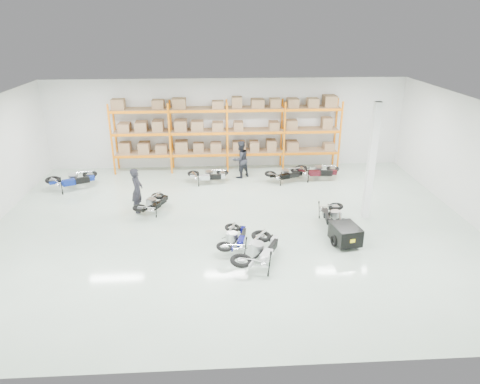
{
  "coord_description": "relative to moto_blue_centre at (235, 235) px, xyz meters",
  "views": [
    {
      "loc": [
        -0.61,
        -14.34,
        7.3
      ],
      "look_at": [
        0.3,
        0.67,
        1.1
      ],
      "focal_mm": 32.0,
      "sensor_mm": 36.0,
      "label": 1
    }
  ],
  "objects": [
    {
      "name": "moto_back_d",
      "position": [
        4.31,
        6.39,
        0.06
      ],
      "size": [
        1.89,
        1.05,
        1.18
      ],
      "primitive_type": null,
      "rotation": [
        0.0,
        -0.09,
        1.49
      ],
      "color": "#3C0C13",
      "rests_on": "ground"
    },
    {
      "name": "trailer",
      "position": [
        3.78,
        -0.03,
        -0.07
      ],
      "size": [
        0.99,
        1.77,
        0.72
      ],
      "rotation": [
        0.0,
        0.0,
        0.18
      ],
      "color": "black",
      "rests_on": "ground"
    },
    {
      "name": "moto_back_a",
      "position": [
        -7.08,
        5.83,
        0.1
      ],
      "size": [
        2.16,
        1.68,
        1.25
      ],
      "primitive_type": null,
      "rotation": [
        0.0,
        -0.09,
        2.0
      ],
      "color": "navy",
      "rests_on": "ground"
    },
    {
      "name": "person_left",
      "position": [
        -3.71,
        3.18,
        0.41
      ],
      "size": [
        0.48,
        0.69,
        1.82
      ],
      "primitive_type": "imported",
      "rotation": [
        0.0,
        0.0,
        1.49
      ],
      "color": "black",
      "rests_on": "ground"
    },
    {
      "name": "person_back",
      "position": [
        0.62,
        6.89,
        0.41
      ],
      "size": [
        1.12,
        1.07,
        1.82
      ],
      "primitive_type": "imported",
      "rotation": [
        0.0,
        0.0,
        3.75
      ],
      "color": "black",
      "rests_on": "ground"
    },
    {
      "name": "structural_column",
      "position": [
        5.23,
        2.14,
        1.75
      ],
      "size": [
        0.25,
        0.25,
        4.5
      ],
      "primitive_type": "cube",
      "color": "white",
      "rests_on": "ground"
    },
    {
      "name": "moto_back_b",
      "position": [
        -0.95,
        6.2,
        0.01
      ],
      "size": [
        1.68,
        0.89,
        1.07
      ],
      "primitive_type": null,
      "rotation": [
        0.0,
        -0.09,
        1.61
      ],
      "color": "#B2B7BC",
      "rests_on": "ground"
    },
    {
      "name": "moto_back_c",
      "position": [
        2.7,
        6.14,
        0.01
      ],
      "size": [
        1.82,
        1.29,
        1.06
      ],
      "primitive_type": null,
      "rotation": [
        0.0,
        -0.09,
        1.89
      ],
      "color": "black",
      "rests_on": "ground"
    },
    {
      "name": "moto_touring_right",
      "position": [
        3.78,
        1.57,
        0.02
      ],
      "size": [
        1.03,
        1.77,
        1.09
      ],
      "primitive_type": null,
      "rotation": [
        0.0,
        -0.09,
        -0.12
      ],
      "color": "black",
      "rests_on": "ground"
    },
    {
      "name": "moto_blue_centre",
      "position": [
        0.0,
        0.0,
        0.0
      ],
      "size": [
        1.15,
        1.76,
        1.05
      ],
      "primitive_type": null,
      "rotation": [
        0.0,
        -0.09,
        2.91
      ],
      "color": "#07084D",
      "rests_on": "ground"
    },
    {
      "name": "room",
      "position": [
        0.03,
        1.64,
        1.75
      ],
      "size": [
        18.0,
        18.0,
        18.0
      ],
      "color": "#B6CBB7",
      "rests_on": "ground"
    },
    {
      "name": "moto_black_far_left",
      "position": [
        -3.12,
        3.12,
        -0.02
      ],
      "size": [
        1.39,
        1.75,
        1.01
      ],
      "primitive_type": null,
      "rotation": [
        0.0,
        -0.09,
        2.69
      ],
      "color": "black",
      "rests_on": "ground"
    },
    {
      "name": "pallet_rack",
      "position": [
        0.03,
        8.09,
        1.76
      ],
      "size": [
        11.28,
        0.98,
        3.62
      ],
      "color": "orange",
      "rests_on": "ground"
    },
    {
      "name": "moto_silver_left",
      "position": [
        0.73,
        -1.03,
        0.12
      ],
      "size": [
        1.81,
        2.25,
        1.31
      ],
      "primitive_type": null,
      "rotation": [
        0.0,
        -0.09,
        2.67
      ],
      "color": "silver",
      "rests_on": "ground"
    }
  ]
}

